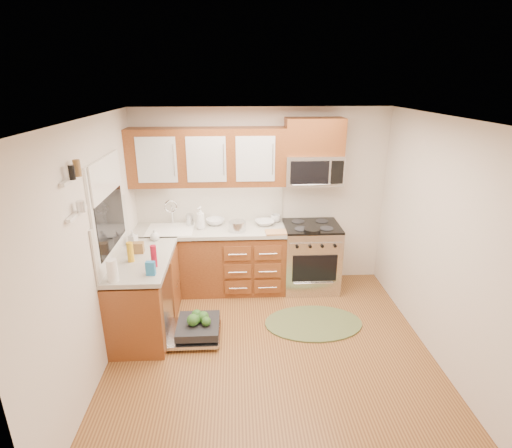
{
  "coord_description": "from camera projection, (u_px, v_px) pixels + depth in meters",
  "views": [
    {
      "loc": [
        -0.36,
        -3.67,
        2.83
      ],
      "look_at": [
        -0.12,
        0.85,
        1.19
      ],
      "focal_mm": 28.0,
      "sensor_mm": 36.0,
      "label": 1
    }
  ],
  "objects": [
    {
      "name": "wall_back",
      "position": [
        261.0,
        198.0,
        5.64
      ],
      "size": [
        3.5,
        0.04,
        2.5
      ],
      "primitive_type": "cube",
      "color": "silver",
      "rests_on": "ground"
    },
    {
      "name": "floor",
      "position": [
        271.0,
        351.0,
        4.42
      ],
      "size": [
        3.5,
        3.5,
        0.0
      ],
      "primitive_type": "plane",
      "color": "brown",
      "rests_on": "ground"
    },
    {
      "name": "upper_cabinets",
      "position": [
        207.0,
        157.0,
        5.23
      ],
      "size": [
        2.05,
        0.35,
        0.75
      ],
      "primitive_type": null,
      "color": "#602915",
      "rests_on": "ground"
    },
    {
      "name": "sink",
      "position": [
        171.0,
        238.0,
        5.42
      ],
      "size": [
        0.62,
        0.5,
        0.26
      ],
      "primitive_type": null,
      "color": "white",
      "rests_on": "ground"
    },
    {
      "name": "red_bottle",
      "position": [
        154.0,
        256.0,
        4.28
      ],
      "size": [
        0.07,
        0.07,
        0.25
      ],
      "primitive_type": "cylinder",
      "rotation": [
        0.0,
        0.0,
        -0.14
      ],
      "color": "#A40D23",
      "rests_on": "countertop_left"
    },
    {
      "name": "ceiling",
      "position": [
        274.0,
        119.0,
        3.57
      ],
      "size": [
        3.5,
        3.5,
        0.0
      ],
      "primitive_type": "plane",
      "rotation": [
        3.14,
        0.0,
        0.0
      ],
      "color": "white",
      "rests_on": "ground"
    },
    {
      "name": "backsplash_left",
      "position": [
        112.0,
        235.0,
        4.42
      ],
      "size": [
        0.02,
        1.25,
        0.57
      ],
      "primitive_type": "cube",
      "color": "beige",
      "rests_on": "ground"
    },
    {
      "name": "rug",
      "position": [
        313.0,
        323.0,
        4.91
      ],
      "size": [
        1.36,
        1.07,
        0.02
      ],
      "primitive_type": null,
      "rotation": [
        0.0,
        0.0,
        0.27
      ],
      "color": "#57683B",
      "rests_on": "ground"
    },
    {
      "name": "wall_front",
      "position": [
        299.0,
        364.0,
        2.36
      ],
      "size": [
        3.5,
        0.04,
        2.5
      ],
      "primitive_type": "cube",
      "color": "silver",
      "rests_on": "ground"
    },
    {
      "name": "bowl_a",
      "position": [
        265.0,
        223.0,
        5.55
      ],
      "size": [
        0.31,
        0.31,
        0.06
      ],
      "primitive_type": "imported",
      "rotation": [
        0.0,
        0.0,
        0.22
      ],
      "color": "#999999",
      "rests_on": "countertop_back"
    },
    {
      "name": "bowl_b",
      "position": [
        215.0,
        222.0,
        5.57
      ],
      "size": [
        0.3,
        0.3,
        0.08
      ],
      "primitive_type": "imported",
      "rotation": [
        0.0,
        0.0,
        -0.2
      ],
      "color": "#999999",
      "rests_on": "countertop_back"
    },
    {
      "name": "cup",
      "position": [
        276.0,
        218.0,
        5.65
      ],
      "size": [
        0.15,
        0.15,
        0.11
      ],
      "primitive_type": "imported",
      "rotation": [
        0.0,
        0.0,
        0.07
      ],
      "color": "#999999",
      "rests_on": "countertop_back"
    },
    {
      "name": "countertop_left",
      "position": [
        142.0,
        260.0,
        4.54
      ],
      "size": [
        0.64,
        1.27,
        0.05
      ],
      "primitive_type": "cube",
      "color": "#A8A69A",
      "rests_on": "base_cabinet_left"
    },
    {
      "name": "shelf_upper",
      "position": [
        72.0,
        180.0,
        3.31
      ],
      "size": [
        0.04,
        0.4,
        0.03
      ],
      "primitive_type": "cube",
      "color": "white",
      "rests_on": "ground"
    },
    {
      "name": "mustard_bottle",
      "position": [
        130.0,
        252.0,
        4.4
      ],
      "size": [
        0.09,
        0.09,
        0.23
      ],
      "primitive_type": "cylinder",
      "rotation": [
        0.0,
        0.0,
        -0.33
      ],
      "color": "gold",
      "rests_on": "countertop_left"
    },
    {
      "name": "window_blind",
      "position": [
        106.0,
        176.0,
        4.17
      ],
      "size": [
        0.02,
        0.96,
        0.4
      ],
      "primitive_type": "cube",
      "color": "white",
      "rests_on": "ground"
    },
    {
      "name": "soap_bottle_b",
      "position": [
        133.0,
        238.0,
        4.85
      ],
      "size": [
        0.11,
        0.12,
        0.19
      ],
      "primitive_type": "imported",
      "rotation": [
        0.0,
        0.0,
        -0.38
      ],
      "color": "#999999",
      "rests_on": "countertop_left"
    },
    {
      "name": "countertop_back",
      "position": [
        210.0,
        230.0,
        5.43
      ],
      "size": [
        2.07,
        0.64,
        0.05
      ],
      "primitive_type": "cube",
      "color": "#A8A69A",
      "rests_on": "base_cabinet_back"
    },
    {
      "name": "wall_left",
      "position": [
        95.0,
        251.0,
        3.91
      ],
      "size": [
        0.04,
        3.5,
        2.5
      ],
      "primitive_type": "cube",
      "color": "silver",
      "rests_on": "ground"
    },
    {
      "name": "cutting_board",
      "position": [
        277.0,
        232.0,
        5.26
      ],
      "size": [
        0.32,
        0.21,
        0.02
      ],
      "primitive_type": "cube",
      "rotation": [
        0.0,
        0.0,
        0.03
      ],
      "color": "tan",
      "rests_on": "countertop_back"
    },
    {
      "name": "wooden_box",
      "position": [
        138.0,
        248.0,
        4.64
      ],
      "size": [
        0.13,
        0.1,
        0.13
      ],
      "primitive_type": "cube",
      "rotation": [
        0.0,
        0.0,
        0.03
      ],
      "color": "brown",
      "rests_on": "countertop_left"
    },
    {
      "name": "canister",
      "position": [
        190.0,
        220.0,
        5.52
      ],
      "size": [
        0.11,
        0.11,
        0.16
      ],
      "primitive_type": "cylinder",
      "rotation": [
        0.0,
        0.0,
        -0.08
      ],
      "color": "silver",
      "rests_on": "countertop_back"
    },
    {
      "name": "range",
      "position": [
        310.0,
        257.0,
        5.64
      ],
      "size": [
        0.76,
        0.64,
        0.95
      ],
      "primitive_type": null,
      "color": "silver",
      "rests_on": "ground"
    },
    {
      "name": "microwave",
      "position": [
        313.0,
        169.0,
        5.33
      ],
      "size": [
        0.76,
        0.38,
        0.4
      ],
      "primitive_type": null,
      "color": "silver",
      "rests_on": "ground"
    },
    {
      "name": "dishwasher",
      "position": [
        195.0,
        329.0,
        4.63
      ],
      "size": [
        0.7,
        0.6,
        0.2
      ],
      "primitive_type": null,
      "color": "silver",
      "rests_on": "ground"
    },
    {
      "name": "cabinet_over_mw",
      "position": [
        314.0,
        136.0,
        5.21
      ],
      "size": [
        0.76,
        0.35,
        0.47
      ],
      "primitive_type": "cube",
      "color": "#602915",
      "rests_on": "ground"
    },
    {
      "name": "blue_carton",
      "position": [
        151.0,
        268.0,
        4.11
      ],
      "size": [
        0.1,
        0.06,
        0.15
      ],
      "primitive_type": "cube",
      "rotation": [
        0.0,
        0.0,
        -0.09
      ],
      "color": "teal",
      "rests_on": "countertop_left"
    },
    {
      "name": "window",
      "position": [
        108.0,
        206.0,
        4.28
      ],
      "size": [
        0.03,
        1.05,
        1.05
      ],
      "primitive_type": null,
      "color": "white",
      "rests_on": "ground"
    },
    {
      "name": "soap_bottle_c",
      "position": [
        155.0,
        235.0,
        5.0
      ],
      "size": [
        0.15,
        0.15,
        0.15
      ],
      "primitive_type": "imported",
      "rotation": [
        0.0,
        0.0,
        -0.35
      ],
      "color": "#999999",
      "rests_on": "countertop_left"
    },
    {
      "name": "backsplash_back",
      "position": [
        210.0,
        202.0,
        5.6
      ],
      "size": [
        2.05,
        0.02,
        0.57
      ],
      "primitive_type": "cube",
      "color": "beige",
      "rests_on": "ground"
    },
    {
      "name": "soap_bottle_a",
      "position": [
        200.0,
        218.0,
        5.35
      ],
      "size": [
        0.16,
        0.16,
        0.31
      ],
      "primitive_type": "imported",
      "rotation": [
        0.0,
        0.0,
        -0.41
      ],
      "color": "#999999",
      "rests_on": "countertop_back"
    },
    {
      "name": "stock_pot",
      "position": [
        237.0,
        226.0,
        5.31
      ],
      "size": [
        0.23,
        0.23,
        0.14
      ],
      "primitive_type": "cylinder",
      "rotation": [
        0.0,
        0.0,
        0.01
      ],
      "color": "silver",
      "rests_on": "countertop_back"
    },
    {
      "name": "shelf_lower",
      "position": [
        77.0,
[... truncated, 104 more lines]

